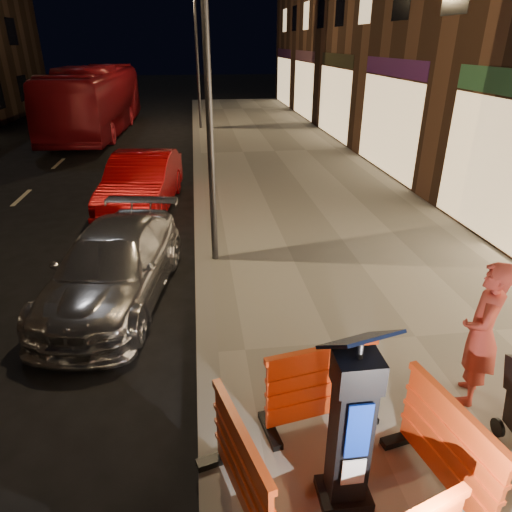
{
  "coord_description": "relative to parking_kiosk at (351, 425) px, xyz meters",
  "views": [
    {
      "loc": [
        0.01,
        -5.12,
        4.01
      ],
      "look_at": [
        0.8,
        1.0,
        1.1
      ],
      "focal_mm": 32.0,
      "sensor_mm": 36.0,
      "label": 1
    }
  ],
  "objects": [
    {
      "name": "barrier_back",
      "position": [
        0.0,
        0.95,
        -0.4
      ],
      "size": [
        1.36,
        0.76,
        1.0
      ],
      "primitive_type": "cube",
      "rotation": [
        0.0,
        0.0,
        0.18
      ],
      "color": "#E94818",
      "rests_on": "sidewalk"
    },
    {
      "name": "car_red",
      "position": [
        -2.64,
        8.98,
        -1.05
      ],
      "size": [
        1.97,
        4.44,
        1.42
      ],
      "primitive_type": "imported",
      "rotation": [
        0.0,
        0.0,
        -0.11
      ],
      "color": "#96060A",
      "rests_on": "ground"
    },
    {
      "name": "man",
      "position": [
        1.87,
        1.11,
        -0.01
      ],
      "size": [
        0.72,
        0.78,
        1.78
      ],
      "primitive_type": "imported",
      "rotation": [
        0.0,
        0.0,
        -2.19
      ],
      "color": "#B23B32",
      "rests_on": "sidewalk"
    },
    {
      "name": "barrier_bldgside",
      "position": [
        0.95,
        0.0,
        -0.4
      ],
      "size": [
        0.78,
        1.37,
        1.0
      ],
      "primitive_type": "cube",
      "rotation": [
        0.0,
        0.0,
        1.77
      ],
      "color": "#E94818",
      "rests_on": "sidewalk"
    },
    {
      "name": "parking_kiosk",
      "position": [
        0.0,
        0.0,
        0.0
      ],
      "size": [
        0.68,
        0.68,
        1.8
      ],
      "primitive_type": "cube",
      "rotation": [
        0.0,
        0.0,
        0.24
      ],
      "color": "black",
      "rests_on": "sidewalk"
    },
    {
      "name": "ground_plane",
      "position": [
        -1.19,
        2.35,
        -1.05
      ],
      "size": [
        120.0,
        120.0,
        0.0
      ],
      "primitive_type": "plane",
      "color": "black",
      "rests_on": "ground"
    },
    {
      "name": "kerb",
      "position": [
        -1.19,
        2.35,
        -0.97
      ],
      "size": [
        0.3,
        60.0,
        0.15
      ],
      "primitive_type": "cube",
      "color": "slate",
      "rests_on": "ground"
    },
    {
      "name": "street_lamp_mid",
      "position": [
        -0.94,
        5.35,
        2.1
      ],
      "size": [
        0.12,
        0.12,
        6.0
      ],
      "primitive_type": "cylinder",
      "color": "#3F3F44",
      "rests_on": "sidewalk"
    },
    {
      "name": "car_silver",
      "position": [
        -2.67,
        4.28,
        -1.05
      ],
      "size": [
        2.37,
        4.4,
        1.21
      ],
      "primitive_type": "imported",
      "rotation": [
        0.0,
        0.0,
        -0.17
      ],
      "color": "#B0B0B5",
      "rests_on": "ground"
    },
    {
      "name": "bus_doubledecker",
      "position": [
        -5.79,
        20.4,
        -1.05
      ],
      "size": [
        2.9,
        10.84,
        3.0
      ],
      "primitive_type": "imported",
      "rotation": [
        0.0,
        0.0,
        -0.04
      ],
      "color": "maroon",
      "rests_on": "ground"
    },
    {
      "name": "barrier_kerbside",
      "position": [
        -0.95,
        0.0,
        -0.4
      ],
      "size": [
        0.85,
        1.38,
        1.0
      ],
      "primitive_type": "cube",
      "rotation": [
        0.0,
        0.0,
        1.84
      ],
      "color": "#E94818",
      "rests_on": "sidewalk"
    },
    {
      "name": "sidewalk",
      "position": [
        1.81,
        2.35,
        -0.97
      ],
      "size": [
        6.0,
        60.0,
        0.15
      ],
      "primitive_type": "cube",
      "color": "gray",
      "rests_on": "ground"
    },
    {
      "name": "street_lamp_far",
      "position": [
        -0.94,
        20.35,
        2.1
      ],
      "size": [
        0.12,
        0.12,
        6.0
      ],
      "primitive_type": "cylinder",
      "color": "#3F3F44",
      "rests_on": "sidewalk"
    }
  ]
}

